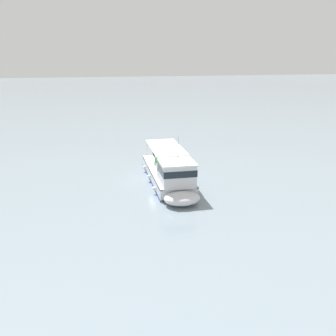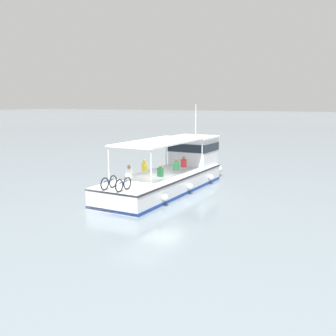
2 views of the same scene
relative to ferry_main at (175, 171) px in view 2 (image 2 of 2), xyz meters
The scene contains 2 objects.
ground_plane 2.75m from the ferry_main, ahead, with size 400.00×400.00×0.00m, color gray.
ferry_main is the anchor object (origin of this frame).
Camera 2 is at (20.13, 10.49, 5.55)m, focal length 41.72 mm.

